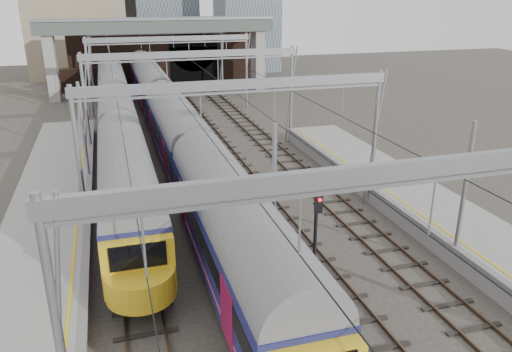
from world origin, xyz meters
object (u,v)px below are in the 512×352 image
object	(u,v)px
train_main	(163,107)
train_second	(117,115)
signal_near_left	(140,226)
signal_near_centre	(316,230)
relay_cabinet	(124,272)

from	to	relation	value
train_main	train_second	bearing A→B (deg)	-156.80
train_main	train_second	size ratio (longest dim) A/B	1.38
train_second	signal_near_left	xyz separation A→B (m)	(0.26, -22.59, 0.39)
signal_near_centre	relay_cabinet	bearing A→B (deg)	172.95
signal_near_left	signal_near_centre	bearing A→B (deg)	-30.32
signal_near_centre	relay_cabinet	xyz separation A→B (m)	(-7.79, 2.74, -2.26)
train_main	signal_near_centre	world-z (taller)	train_main
train_main	signal_near_centre	distance (m)	26.85
train_second	relay_cabinet	world-z (taller)	train_second
train_second	relay_cabinet	distance (m)	22.29
train_second	signal_near_centre	world-z (taller)	train_second
signal_near_left	train_main	bearing A→B (deg)	69.68
train_second	relay_cabinet	bearing A→B (deg)	-91.55
train_main	signal_near_centre	size ratio (longest dim) A/B	15.08
train_main	train_second	world-z (taller)	train_main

